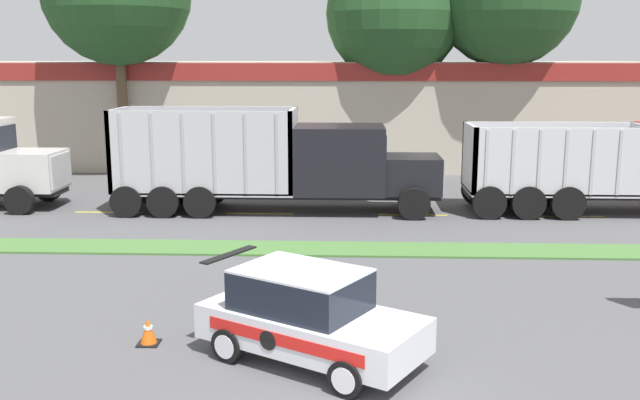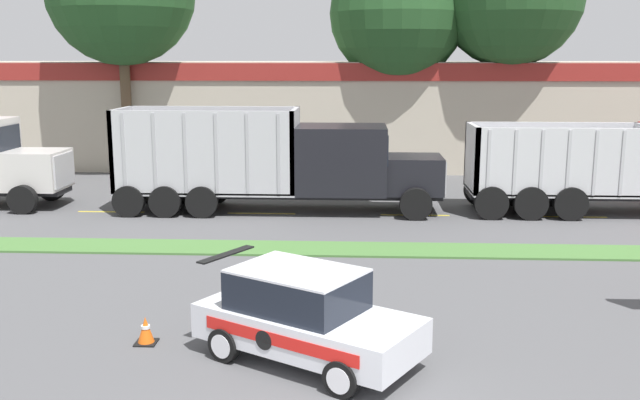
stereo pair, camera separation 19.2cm
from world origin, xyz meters
name	(u,v)px [view 1 (the left image)]	position (x,y,z in m)	size (l,w,h in m)	color
grass_verge	(339,249)	(0.00, 11.01, 0.03)	(120.00, 1.53, 0.06)	#477538
centre_line_3	(109,212)	(-8.27, 15.77, 0.00)	(2.40, 0.14, 0.01)	yellow
centre_line_4	(260,214)	(-2.87, 15.77, 0.00)	(2.40, 0.14, 0.01)	yellow
centre_line_5	(413,215)	(2.53, 15.77, 0.00)	(2.40, 0.14, 0.01)	yellow
centre_line_6	(569,216)	(7.93, 15.77, 0.00)	(2.40, 0.14, 0.01)	yellow
dump_truck_mid	(303,166)	(-1.36, 16.26, 1.65)	(11.50, 2.78, 3.66)	black
rally_car	(308,315)	(-0.45, 3.44, 0.85)	(4.38, 3.62, 1.71)	silver
traffic_cone	(148,331)	(-3.55, 4.04, 0.26)	(0.41, 0.41, 0.53)	black
store_building_backdrop	(286,110)	(-3.19, 30.56, 2.61)	(38.16, 12.10, 5.22)	#BCB29E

